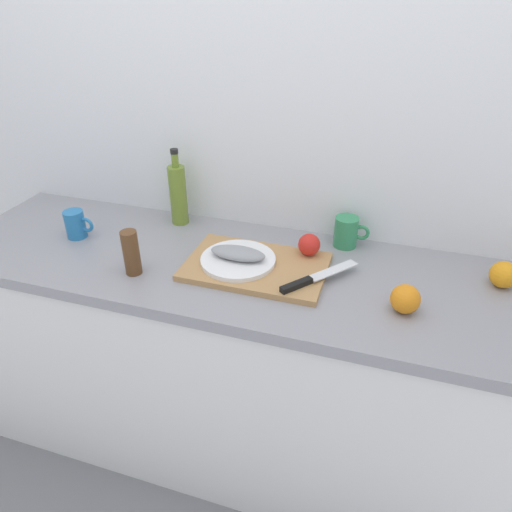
{
  "coord_description": "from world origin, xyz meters",
  "views": [
    {
      "loc": [
        0.48,
        -1.22,
        1.72
      ],
      "look_at": [
        0.09,
        -0.01,
        0.95
      ],
      "focal_mm": 32.64,
      "sensor_mm": 36.0,
      "label": 1
    }
  ],
  "objects_px": {
    "olive_oil_bottle": "(178,194)",
    "coffee_mug_1": "(347,232)",
    "white_plate": "(238,260)",
    "pepper_mill": "(131,253)",
    "cutting_board": "(256,267)",
    "orange_0": "(405,299)",
    "chef_knife": "(310,279)",
    "fish_fillet": "(238,253)",
    "coffee_mug_0": "(76,224)"
  },
  "relations": [
    {
      "from": "olive_oil_bottle",
      "to": "coffee_mug_1",
      "type": "bearing_deg",
      "value": 1.04
    },
    {
      "from": "white_plate",
      "to": "pepper_mill",
      "type": "distance_m",
      "value": 0.34
    },
    {
      "from": "cutting_board",
      "to": "orange_0",
      "type": "height_order",
      "value": "orange_0"
    },
    {
      "from": "orange_0",
      "to": "chef_knife",
      "type": "bearing_deg",
      "value": 172.9
    },
    {
      "from": "coffee_mug_1",
      "to": "chef_knife",
      "type": "bearing_deg",
      "value": -102.71
    },
    {
      "from": "fish_fillet",
      "to": "chef_knife",
      "type": "xyz_separation_m",
      "value": [
        0.25,
        -0.04,
        -0.02
      ]
    },
    {
      "from": "coffee_mug_0",
      "to": "coffee_mug_1",
      "type": "distance_m",
      "value": 0.97
    },
    {
      "from": "chef_knife",
      "to": "pepper_mill",
      "type": "bearing_deg",
      "value": 138.17
    },
    {
      "from": "cutting_board",
      "to": "coffee_mug_1",
      "type": "relative_size",
      "value": 3.7
    },
    {
      "from": "cutting_board",
      "to": "coffee_mug_1",
      "type": "distance_m",
      "value": 0.35
    },
    {
      "from": "coffee_mug_0",
      "to": "orange_0",
      "type": "bearing_deg",
      "value": -4.8
    },
    {
      "from": "cutting_board",
      "to": "olive_oil_bottle",
      "type": "bearing_deg",
      "value": 148.53
    },
    {
      "from": "coffee_mug_1",
      "to": "pepper_mill",
      "type": "distance_m",
      "value": 0.73
    },
    {
      "from": "fish_fillet",
      "to": "coffee_mug_1",
      "type": "xyz_separation_m",
      "value": [
        0.31,
        0.25,
        0.0
      ]
    },
    {
      "from": "olive_oil_bottle",
      "to": "orange_0",
      "type": "distance_m",
      "value": 0.9
    },
    {
      "from": "fish_fillet",
      "to": "olive_oil_bottle",
      "type": "distance_m",
      "value": 0.4
    },
    {
      "from": "coffee_mug_1",
      "to": "orange_0",
      "type": "height_order",
      "value": "coffee_mug_1"
    },
    {
      "from": "cutting_board",
      "to": "orange_0",
      "type": "bearing_deg",
      "value": -10.12
    },
    {
      "from": "cutting_board",
      "to": "orange_0",
      "type": "relative_size",
      "value": 5.37
    },
    {
      "from": "coffee_mug_1",
      "to": "orange_0",
      "type": "xyz_separation_m",
      "value": [
        0.21,
        -0.33,
        -0.01
      ]
    },
    {
      "from": "cutting_board",
      "to": "white_plate",
      "type": "distance_m",
      "value": 0.06
    },
    {
      "from": "chef_knife",
      "to": "pepper_mill",
      "type": "relative_size",
      "value": 1.64
    },
    {
      "from": "coffee_mug_1",
      "to": "olive_oil_bottle",
      "type": "bearing_deg",
      "value": -178.96
    },
    {
      "from": "coffee_mug_0",
      "to": "pepper_mill",
      "type": "relative_size",
      "value": 0.75
    },
    {
      "from": "white_plate",
      "to": "coffee_mug_1",
      "type": "xyz_separation_m",
      "value": [
        0.31,
        0.25,
        0.03
      ]
    },
    {
      "from": "white_plate",
      "to": "olive_oil_bottle",
      "type": "xyz_separation_m",
      "value": [
        -0.32,
        0.24,
        0.09
      ]
    },
    {
      "from": "cutting_board",
      "to": "chef_knife",
      "type": "height_order",
      "value": "chef_knife"
    },
    {
      "from": "chef_knife",
      "to": "olive_oil_bottle",
      "type": "height_order",
      "value": "olive_oil_bottle"
    },
    {
      "from": "chef_knife",
      "to": "fish_fillet",
      "type": "bearing_deg",
      "value": 119.16
    },
    {
      "from": "fish_fillet",
      "to": "pepper_mill",
      "type": "relative_size",
      "value": 1.23
    },
    {
      "from": "chef_knife",
      "to": "coffee_mug_0",
      "type": "height_order",
      "value": "coffee_mug_0"
    },
    {
      "from": "chef_knife",
      "to": "pepper_mill",
      "type": "height_order",
      "value": "pepper_mill"
    },
    {
      "from": "cutting_board",
      "to": "chef_knife",
      "type": "xyz_separation_m",
      "value": [
        0.19,
        -0.05,
        0.02
      ]
    },
    {
      "from": "coffee_mug_0",
      "to": "pepper_mill",
      "type": "bearing_deg",
      "value": -25.38
    },
    {
      "from": "cutting_board",
      "to": "fish_fillet",
      "type": "relative_size",
      "value": 2.46
    },
    {
      "from": "olive_oil_bottle",
      "to": "orange_0",
      "type": "relative_size",
      "value": 3.46
    },
    {
      "from": "white_plate",
      "to": "fish_fillet",
      "type": "bearing_deg",
      "value": 180.0
    },
    {
      "from": "chef_knife",
      "to": "orange_0",
      "type": "xyz_separation_m",
      "value": [
        0.28,
        -0.03,
        0.01
      ]
    },
    {
      "from": "white_plate",
      "to": "coffee_mug_1",
      "type": "bearing_deg",
      "value": 38.41
    },
    {
      "from": "cutting_board",
      "to": "coffee_mug_0",
      "type": "bearing_deg",
      "value": 178.88
    },
    {
      "from": "coffee_mug_0",
      "to": "coffee_mug_1",
      "type": "xyz_separation_m",
      "value": [
        0.94,
        0.23,
        0.0
      ]
    },
    {
      "from": "coffee_mug_1",
      "to": "pepper_mill",
      "type": "relative_size",
      "value": 0.82
    },
    {
      "from": "fish_fillet",
      "to": "pepper_mill",
      "type": "height_order",
      "value": "pepper_mill"
    },
    {
      "from": "white_plate",
      "to": "pepper_mill",
      "type": "height_order",
      "value": "pepper_mill"
    },
    {
      "from": "fish_fillet",
      "to": "cutting_board",
      "type": "bearing_deg",
      "value": 4.86
    },
    {
      "from": "white_plate",
      "to": "coffee_mug_1",
      "type": "relative_size",
      "value": 2.0
    },
    {
      "from": "white_plate",
      "to": "pepper_mill",
      "type": "relative_size",
      "value": 1.64
    },
    {
      "from": "white_plate",
      "to": "coffee_mug_0",
      "type": "distance_m",
      "value": 0.63
    },
    {
      "from": "white_plate",
      "to": "fish_fillet",
      "type": "xyz_separation_m",
      "value": [
        -0.0,
        0.0,
        0.03
      ]
    },
    {
      "from": "white_plate",
      "to": "fish_fillet",
      "type": "relative_size",
      "value": 1.33
    }
  ]
}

